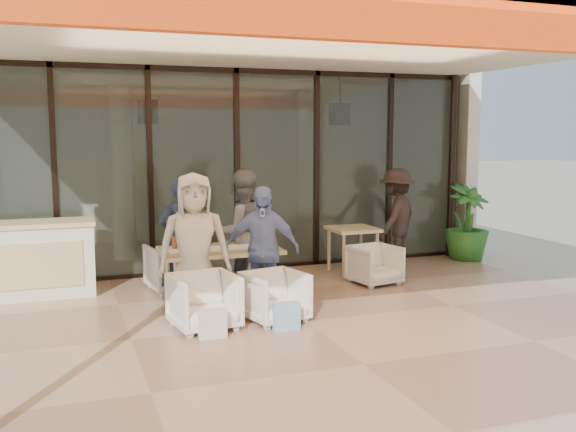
{
  "coord_description": "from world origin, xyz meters",
  "views": [
    {
      "loc": [
        -2.66,
        -6.76,
        2.22
      ],
      "look_at": [
        0.1,
        0.9,
        1.15
      ],
      "focal_mm": 40.0,
      "sensor_mm": 36.0,
      "label": 1
    }
  ],
  "objects_px": {
    "chair_far_left": "(175,265)",
    "diner_grey": "(242,233)",
    "side_chair": "(375,263)",
    "chair_far_right": "(233,265)",
    "side_table": "(353,234)",
    "chair_near_left": "(204,299)",
    "diner_navy": "(181,240)",
    "chair_near_right": "(275,295)",
    "potted_palm": "(467,222)",
    "standing_woman": "(396,218)",
    "host_counter": "(23,260)",
    "diner_periwinkle": "(262,249)",
    "dining_table": "(219,253)",
    "diner_cream": "(194,246)"
  },
  "relations": [
    {
      "from": "chair_far_left",
      "to": "diner_grey",
      "type": "distance_m",
      "value": 1.09
    },
    {
      "from": "side_chair",
      "to": "chair_far_left",
      "type": "bearing_deg",
      "value": 156.49
    },
    {
      "from": "chair_far_right",
      "to": "side_table",
      "type": "bearing_deg",
      "value": 176.98
    },
    {
      "from": "chair_near_left",
      "to": "diner_navy",
      "type": "height_order",
      "value": "diner_navy"
    },
    {
      "from": "chair_near_right",
      "to": "potted_palm",
      "type": "relative_size",
      "value": 0.5
    },
    {
      "from": "standing_woman",
      "to": "potted_palm",
      "type": "xyz_separation_m",
      "value": [
        1.42,
        0.08,
        -0.15
      ]
    },
    {
      "from": "diner_grey",
      "to": "side_table",
      "type": "height_order",
      "value": "diner_grey"
    },
    {
      "from": "host_counter",
      "to": "chair_far_left",
      "type": "distance_m",
      "value": 1.99
    },
    {
      "from": "diner_periwinkle",
      "to": "side_chair",
      "type": "bearing_deg",
      "value": 42.33
    },
    {
      "from": "chair_far_left",
      "to": "side_table",
      "type": "relative_size",
      "value": 0.99
    },
    {
      "from": "host_counter",
      "to": "diner_periwinkle",
      "type": "height_order",
      "value": "diner_periwinkle"
    },
    {
      "from": "dining_table",
      "to": "diner_navy",
      "type": "bearing_deg",
      "value": 132.91
    },
    {
      "from": "chair_far_right",
      "to": "diner_periwinkle",
      "type": "bearing_deg",
      "value": 83.68
    },
    {
      "from": "chair_near_right",
      "to": "diner_navy",
      "type": "xyz_separation_m",
      "value": [
        -0.84,
        1.4,
        0.48
      ]
    },
    {
      "from": "chair_far_left",
      "to": "diner_periwinkle",
      "type": "xyz_separation_m",
      "value": [
        0.84,
        -1.4,
        0.42
      ]
    },
    {
      "from": "diner_cream",
      "to": "standing_woman",
      "type": "xyz_separation_m",
      "value": [
        3.7,
        1.75,
        -0.06
      ]
    },
    {
      "from": "diner_navy",
      "to": "side_table",
      "type": "height_order",
      "value": "diner_navy"
    },
    {
      "from": "diner_grey",
      "to": "diner_navy",
      "type": "bearing_deg",
      "value": -5.02
    },
    {
      "from": "dining_table",
      "to": "side_table",
      "type": "distance_m",
      "value": 2.61
    },
    {
      "from": "chair_far_left",
      "to": "chair_far_right",
      "type": "bearing_deg",
      "value": 171.27
    },
    {
      "from": "side_chair",
      "to": "potted_palm",
      "type": "distance_m",
      "value": 2.58
    },
    {
      "from": "chair_near_left",
      "to": "side_chair",
      "type": "xyz_separation_m",
      "value": [
        2.8,
        1.26,
        -0.03
      ]
    },
    {
      "from": "dining_table",
      "to": "chair_far_right",
      "type": "xyz_separation_m",
      "value": [
        0.43,
        0.94,
        -0.38
      ]
    },
    {
      "from": "diner_cream",
      "to": "potted_palm",
      "type": "height_order",
      "value": "diner_cream"
    },
    {
      "from": "diner_grey",
      "to": "side_chair",
      "type": "distance_m",
      "value": 2.04
    },
    {
      "from": "diner_cream",
      "to": "diner_navy",
      "type": "bearing_deg",
      "value": 95.39
    },
    {
      "from": "chair_far_right",
      "to": "chair_near_right",
      "type": "xyz_separation_m",
      "value": [
        0.0,
        -1.9,
        0.03
      ]
    },
    {
      "from": "chair_near_right",
      "to": "side_table",
      "type": "relative_size",
      "value": 0.9
    },
    {
      "from": "diner_periwinkle",
      "to": "standing_woman",
      "type": "relative_size",
      "value": 0.96
    },
    {
      "from": "diner_cream",
      "to": "side_table",
      "type": "xyz_separation_m",
      "value": [
        2.8,
        1.51,
        -0.24
      ]
    },
    {
      "from": "chair_far_left",
      "to": "chair_near_right",
      "type": "distance_m",
      "value": 2.08
    },
    {
      "from": "chair_far_right",
      "to": "diner_navy",
      "type": "height_order",
      "value": "diner_navy"
    },
    {
      "from": "chair_far_right",
      "to": "potted_palm",
      "type": "bearing_deg",
      "value": 179.47
    },
    {
      "from": "dining_table",
      "to": "chair_far_left",
      "type": "relative_size",
      "value": 2.04
    },
    {
      "from": "chair_near_left",
      "to": "chair_near_right",
      "type": "height_order",
      "value": "chair_near_left"
    },
    {
      "from": "diner_grey",
      "to": "potted_palm",
      "type": "distance_m",
      "value": 4.39
    },
    {
      "from": "diner_navy",
      "to": "diner_cream",
      "type": "xyz_separation_m",
      "value": [
        0.0,
        -0.9,
        0.06
      ]
    },
    {
      "from": "side_table",
      "to": "side_chair",
      "type": "xyz_separation_m",
      "value": [
        0.0,
        -0.75,
        -0.31
      ]
    },
    {
      "from": "chair_far_right",
      "to": "diner_periwinkle",
      "type": "xyz_separation_m",
      "value": [
        0.0,
        -1.4,
        0.48
      ]
    },
    {
      "from": "host_counter",
      "to": "diner_cream",
      "type": "bearing_deg",
      "value": -39.65
    },
    {
      "from": "chair_near_left",
      "to": "diner_cream",
      "type": "height_order",
      "value": "diner_cream"
    },
    {
      "from": "chair_far_left",
      "to": "standing_woman",
      "type": "relative_size",
      "value": 0.45
    },
    {
      "from": "dining_table",
      "to": "standing_woman",
      "type": "height_order",
      "value": "standing_woman"
    },
    {
      "from": "diner_cream",
      "to": "diner_grey",
      "type": "bearing_deg",
      "value": 52.37
    },
    {
      "from": "dining_table",
      "to": "chair_far_left",
      "type": "xyz_separation_m",
      "value": [
        -0.41,
        0.94,
        -0.32
      ]
    },
    {
      "from": "chair_near_right",
      "to": "standing_woman",
      "type": "relative_size",
      "value": 0.41
    },
    {
      "from": "chair_near_right",
      "to": "diner_periwinkle",
      "type": "distance_m",
      "value": 0.67
    },
    {
      "from": "chair_far_right",
      "to": "potted_palm",
      "type": "height_order",
      "value": "potted_palm"
    },
    {
      "from": "chair_near_left",
      "to": "diner_periwinkle",
      "type": "xyz_separation_m",
      "value": [
        0.84,
        0.5,
        0.43
      ]
    },
    {
      "from": "side_table",
      "to": "diner_navy",
      "type": "bearing_deg",
      "value": -167.65
    }
  ]
}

